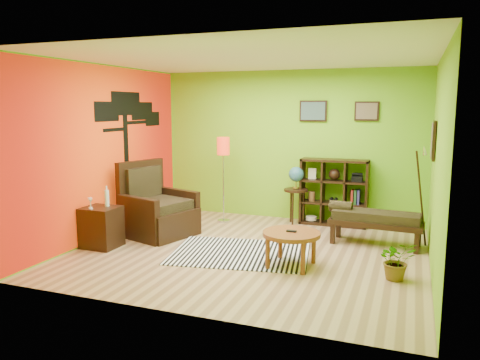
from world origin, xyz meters
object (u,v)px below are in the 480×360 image
(armchair, at_px, (156,213))
(cube_shelf, at_px, (335,192))
(coffee_table, at_px, (291,237))
(side_cabinet, at_px, (101,227))
(potted_plant, at_px, (396,264))
(bench, at_px, (373,219))
(floor_lamp, at_px, (223,154))
(globe_table, at_px, (296,181))

(armchair, xyz_separation_m, cube_shelf, (2.69, 1.68, 0.23))
(cube_shelf, bearing_deg, coffee_table, -94.16)
(side_cabinet, xyz_separation_m, potted_plant, (4.28, 0.13, -0.12))
(side_cabinet, height_order, potted_plant, side_cabinet)
(cube_shelf, xyz_separation_m, bench, (0.77, -1.03, -0.19))
(potted_plant, bearing_deg, cube_shelf, 115.38)
(coffee_table, height_order, potted_plant, coffee_table)
(coffee_table, height_order, side_cabinet, side_cabinet)
(side_cabinet, distance_m, cube_shelf, 4.07)
(floor_lamp, relative_size, potted_plant, 3.19)
(cube_shelf, relative_size, potted_plant, 2.43)
(cube_shelf, bearing_deg, bench, -53.44)
(cube_shelf, distance_m, potted_plant, 2.76)
(coffee_table, relative_size, potted_plant, 1.56)
(cube_shelf, relative_size, bench, 0.83)
(coffee_table, distance_m, cube_shelf, 2.46)
(globe_table, bearing_deg, side_cabinet, -135.02)
(floor_lamp, relative_size, cube_shelf, 1.31)
(floor_lamp, xyz_separation_m, globe_table, (1.30, 0.30, -0.48))
(armchair, height_order, globe_table, armchair)
(armchair, distance_m, potted_plant, 3.95)
(coffee_table, distance_m, floor_lamp, 2.81)
(side_cabinet, height_order, globe_table, globe_table)
(armchair, xyz_separation_m, potted_plant, (3.86, -0.79, -0.18))
(coffee_table, bearing_deg, cube_shelf, 85.84)
(floor_lamp, height_order, cube_shelf, floor_lamp)
(cube_shelf, bearing_deg, floor_lamp, -166.76)
(coffee_table, relative_size, armchair, 0.62)
(bench, bearing_deg, armchair, -169.43)
(armchair, bearing_deg, floor_lamp, 59.37)
(armchair, distance_m, floor_lamp, 1.68)
(armchair, height_order, bench, armchair)
(armchair, bearing_deg, cube_shelf, 31.93)
(side_cabinet, bearing_deg, coffee_table, 3.05)
(globe_table, distance_m, cube_shelf, 0.72)
(potted_plant, bearing_deg, side_cabinet, -178.22)
(floor_lamp, xyz_separation_m, cube_shelf, (1.97, 0.46, -0.68))
(potted_plant, bearing_deg, globe_table, 128.68)
(coffee_table, bearing_deg, floor_lamp, 132.25)
(armchair, bearing_deg, coffee_table, -16.88)
(globe_table, relative_size, cube_shelf, 0.88)
(globe_table, relative_size, potted_plant, 2.13)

